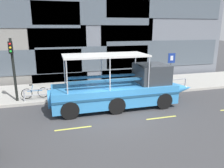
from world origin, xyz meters
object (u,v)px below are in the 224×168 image
(leaned_bicycle, at_px, (35,93))
(duck_tour_boat, at_px, (123,89))
(traffic_light_pole, at_px, (13,64))
(pedestrian_near_bow, at_px, (138,74))
(parking_sign, at_px, (171,64))

(leaned_bicycle, bearing_deg, duck_tour_boat, -25.46)
(traffic_light_pole, distance_m, duck_tour_boat, 7.03)
(traffic_light_pole, xyz_separation_m, pedestrian_near_bow, (8.81, 0.94, -1.37))
(duck_tour_boat, bearing_deg, leaned_bicycle, 154.54)
(duck_tour_boat, bearing_deg, traffic_light_pole, 160.79)
(parking_sign, distance_m, pedestrian_near_bow, 2.71)
(traffic_light_pole, height_order, duck_tour_boat, traffic_light_pole)
(duck_tour_boat, height_order, pedestrian_near_bow, duck_tour_boat)
(parking_sign, distance_m, duck_tour_boat, 5.69)
(leaned_bicycle, bearing_deg, parking_sign, 1.06)
(leaned_bicycle, bearing_deg, pedestrian_near_bow, 4.72)
(pedestrian_near_bow, bearing_deg, duck_tour_boat, -125.93)
(traffic_light_pole, height_order, pedestrian_near_bow, traffic_light_pole)
(traffic_light_pole, xyz_separation_m, leaned_bicycle, (1.10, 0.31, -2.05))
(parking_sign, bearing_deg, leaned_bicycle, -178.94)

